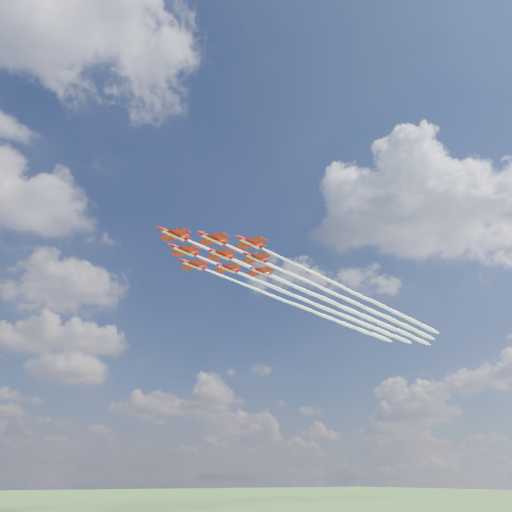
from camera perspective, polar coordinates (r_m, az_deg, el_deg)
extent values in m
plane|color=#2D511E|center=(146.56, -1.84, -27.24)|extent=(600.00, 600.00, 0.00)
cylinder|color=red|center=(151.00, -9.38, 2.46)|extent=(8.92, 3.98, 1.24)
cone|color=red|center=(147.98, -11.05, 3.17)|extent=(2.52, 1.88, 1.24)
cone|color=red|center=(153.98, -7.87, 1.82)|extent=(1.95, 1.59, 1.12)
ellipsoid|color=black|center=(150.00, -10.02, 2.92)|extent=(2.54, 1.70, 0.80)
cube|color=red|center=(151.29, -9.21, 2.37)|extent=(6.65, 10.94, 0.16)
cube|color=red|center=(153.53, -8.09, 1.91)|extent=(2.76, 4.33, 0.13)
cube|color=red|center=(154.10, -8.01, 2.22)|extent=(1.76, 0.71, 2.02)
cube|color=white|center=(150.76, -9.39, 2.27)|extent=(8.32, 3.60, 0.13)
cylinder|color=red|center=(152.15, -4.98, 2.00)|extent=(8.92, 3.98, 1.24)
cone|color=red|center=(148.78, -6.54, 2.70)|extent=(2.52, 1.88, 1.24)
cone|color=red|center=(155.44, -3.58, 1.37)|extent=(1.95, 1.59, 1.12)
ellipsoid|color=black|center=(151.01, -5.59, 2.45)|extent=(2.54, 1.70, 0.80)
cube|color=red|center=(152.47, -4.83, 1.91)|extent=(6.65, 10.94, 0.16)
cube|color=red|center=(154.94, -3.78, 1.46)|extent=(2.76, 4.33, 0.13)
cube|color=red|center=(155.52, -3.71, 1.77)|extent=(1.76, 0.71, 2.02)
cube|color=white|center=(151.91, -4.99, 1.81)|extent=(8.32, 3.60, 0.13)
cylinder|color=red|center=(161.15, -8.23, 0.62)|extent=(8.92, 3.98, 1.24)
cone|color=red|center=(157.97, -9.76, 1.25)|extent=(2.52, 1.88, 1.24)
cone|color=red|center=(164.25, -6.84, 0.05)|extent=(1.95, 1.59, 1.12)
ellipsoid|color=black|center=(160.07, -8.82, 1.04)|extent=(2.54, 1.70, 0.80)
cube|color=red|center=(161.45, -8.08, 0.54)|extent=(6.65, 10.94, 0.16)
cube|color=red|center=(163.79, -7.04, 0.14)|extent=(2.76, 4.33, 0.13)
cube|color=red|center=(164.33, -6.96, 0.43)|extent=(1.76, 0.71, 2.02)
cube|color=white|center=(160.92, -8.24, 0.44)|extent=(8.32, 3.60, 0.13)
cylinder|color=red|center=(154.19, -0.68, 1.54)|extent=(8.92, 3.98, 1.24)
cone|color=red|center=(150.50, -2.11, 2.23)|extent=(2.52, 1.88, 1.24)
cone|color=red|center=(157.76, 0.61, 0.92)|extent=(1.95, 1.59, 1.12)
ellipsoid|color=black|center=(152.92, -1.24, 1.98)|extent=(2.54, 1.70, 0.80)
cube|color=red|center=(154.54, -0.54, 1.45)|extent=(6.65, 10.94, 0.16)
cube|color=red|center=(157.22, 0.42, 1.01)|extent=(2.76, 4.33, 0.13)
cube|color=red|center=(157.80, 0.48, 1.32)|extent=(1.76, 0.71, 2.02)
cube|color=white|center=(153.95, -0.68, 1.35)|extent=(8.32, 3.60, 0.13)
cylinder|color=red|center=(162.54, -4.12, 0.20)|extent=(8.92, 3.98, 1.24)
cone|color=red|center=(159.05, -5.56, 0.82)|extent=(2.52, 1.88, 1.24)
cone|color=red|center=(165.93, -2.82, -0.35)|extent=(1.95, 1.59, 1.12)
ellipsoid|color=black|center=(161.34, -4.68, 0.61)|extent=(2.54, 1.70, 0.80)
cube|color=red|center=(162.87, -3.98, 0.13)|extent=(6.65, 10.94, 0.16)
cube|color=red|center=(165.42, -3.01, -0.27)|extent=(2.76, 4.33, 0.13)
cube|color=red|center=(165.97, -2.95, 0.02)|extent=(1.76, 0.71, 2.02)
cube|color=white|center=(162.31, -4.13, 0.02)|extent=(8.32, 3.60, 0.13)
cylinder|color=red|center=(171.50, -7.21, -1.00)|extent=(8.92, 3.98, 1.24)
cone|color=red|center=(168.19, -8.64, -0.43)|extent=(2.52, 1.88, 1.24)
cone|color=red|center=(174.71, -5.93, -1.50)|extent=(1.95, 1.59, 1.12)
ellipsoid|color=black|center=(170.36, -7.77, -0.62)|extent=(2.54, 1.70, 0.80)
cube|color=red|center=(171.81, -7.08, -1.07)|extent=(6.65, 10.94, 0.16)
cube|color=red|center=(174.23, -6.11, -1.43)|extent=(2.76, 4.33, 0.13)
cube|color=red|center=(174.75, -6.05, -1.15)|extent=(1.76, 0.71, 2.02)
cube|color=white|center=(171.28, -7.22, -1.17)|extent=(8.32, 3.60, 0.13)
cylinder|color=red|center=(164.76, -0.10, -0.21)|extent=(8.92, 3.98, 1.24)
cone|color=red|center=(160.98, -1.43, 0.40)|extent=(2.52, 1.88, 1.24)
cone|color=red|center=(168.41, 1.09, -0.75)|extent=(1.95, 1.59, 1.12)
ellipsoid|color=black|center=(163.44, -0.63, 0.19)|extent=(2.54, 1.70, 0.80)
cube|color=red|center=(165.12, 0.03, -0.28)|extent=(6.65, 10.94, 0.16)
cube|color=red|center=(167.86, 0.92, -0.67)|extent=(2.76, 4.33, 0.13)
cube|color=red|center=(168.42, 0.96, -0.38)|extent=(1.76, 0.71, 2.02)
cube|color=white|center=(164.53, -0.10, -0.39)|extent=(8.32, 3.60, 0.13)
cylinder|color=red|center=(173.10, -3.36, -1.38)|extent=(8.92, 3.98, 1.24)
cone|color=red|center=(169.50, -4.70, -0.83)|extent=(2.52, 1.88, 1.24)
cone|color=red|center=(176.58, -2.16, -1.87)|extent=(1.95, 1.59, 1.12)
ellipsoid|color=black|center=(171.85, -3.89, -1.00)|extent=(2.54, 1.70, 0.80)
cube|color=red|center=(173.45, -3.23, -1.45)|extent=(6.65, 10.94, 0.16)
cube|color=red|center=(176.05, -2.34, -1.80)|extent=(2.76, 4.33, 0.13)
cube|color=red|center=(176.59, -2.28, -1.51)|extent=(1.76, 0.71, 2.02)
cube|color=white|center=(172.89, -3.37, -1.55)|extent=(8.32, 3.60, 0.13)
cylinder|color=red|center=(175.48, 0.40, -1.74)|extent=(8.92, 3.98, 1.24)
cone|color=red|center=(171.61, -0.84, -1.21)|extent=(2.52, 1.88, 1.24)
cone|color=red|center=(179.19, 1.51, -2.22)|extent=(1.95, 1.59, 1.12)
ellipsoid|color=black|center=(174.11, -0.09, -1.38)|extent=(2.54, 1.70, 0.80)
cube|color=red|center=(175.85, 0.52, -1.81)|extent=(6.65, 10.94, 0.16)
cube|color=red|center=(178.63, 1.35, -2.15)|extent=(2.76, 4.33, 0.13)
cube|color=red|center=(179.17, 1.39, -1.87)|extent=(1.76, 0.71, 2.02)
cube|color=white|center=(175.26, 0.40, -1.91)|extent=(8.32, 3.60, 0.13)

